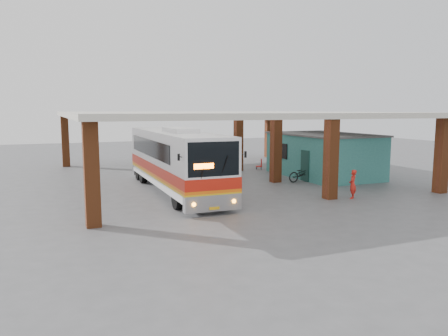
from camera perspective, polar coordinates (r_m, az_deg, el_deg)
name	(u,v)px	position (r m, az deg, el deg)	size (l,w,h in m)	color
ground	(255,193)	(25.45, 4.13, -3.28)	(90.00, 90.00, 0.00)	#515154
brick_columns	(242,148)	(30.23, 2.33, 2.62)	(20.10, 21.60, 4.35)	brown
canopy_roof	(221,114)	(31.12, -0.38, 7.06)	(21.00, 23.00, 0.30)	beige
shop_building	(323,155)	(32.48, 12.83, 1.70)	(5.20, 8.20, 3.11)	#2B6D6B
coach_bus	(175,160)	(25.67, -6.36, 1.05)	(2.93, 13.12, 3.81)	silver
motorcycle	(302,174)	(29.71, 10.18, -0.72)	(0.74, 2.12, 1.11)	black
pedestrian	(353,184)	(24.72, 16.46, -2.04)	(0.58, 0.38, 1.58)	red
red_chair	(260,164)	(35.45, 4.75, 0.46)	(0.60, 0.60, 0.88)	red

